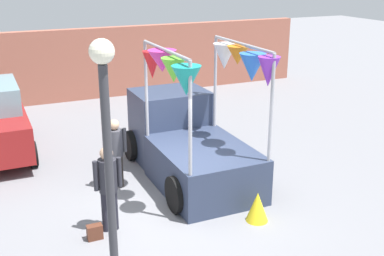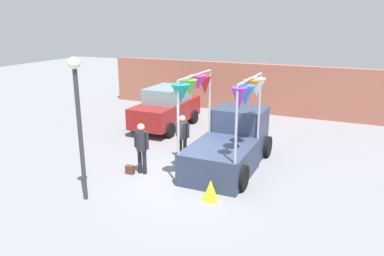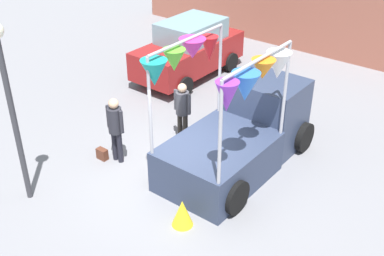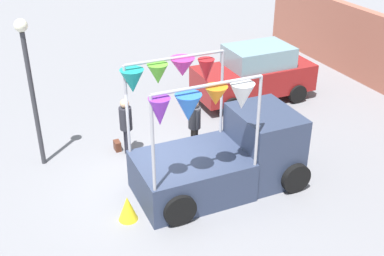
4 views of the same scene
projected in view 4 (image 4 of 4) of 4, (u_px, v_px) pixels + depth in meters
name	position (u px, v px, depth m)	size (l,w,h in m)	color
ground_plane	(161.00, 180.00, 12.25)	(60.00, 60.00, 0.00)	slate
vendor_truck	(228.00, 151.00, 11.66)	(2.51, 4.08, 3.22)	#2D3851
parked_car	(255.00, 73.00, 16.17)	(1.88, 4.00, 1.88)	maroon
person_customer	(126.00, 122.00, 12.87)	(0.53, 0.34, 1.68)	black
person_vendor	(194.00, 121.00, 13.02)	(0.53, 0.34, 1.61)	#2D2823
handbag	(117.00, 146.00, 13.50)	(0.28, 0.16, 0.28)	#592D1E
street_lamp	(29.00, 74.00, 11.76)	(0.32, 0.32, 3.93)	#333338
folded_kite_bundle_sunflower	(128.00, 208.00, 10.72)	(0.44, 0.44, 0.60)	yellow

